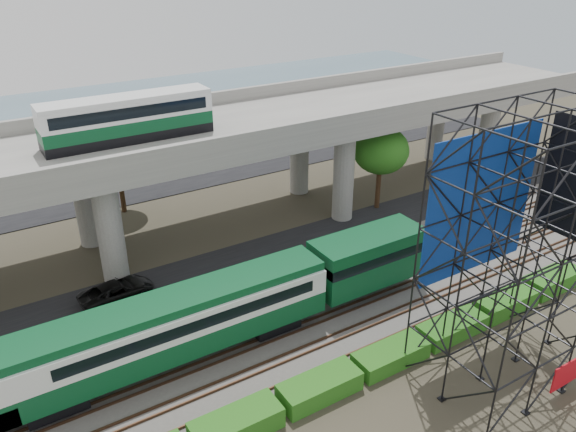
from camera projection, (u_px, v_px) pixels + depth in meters
ground at (333, 329)px, 35.53m from camera, size 140.00×140.00×0.00m
ballast_bed at (315, 312)px, 37.01m from camera, size 90.00×12.00×0.20m
service_road at (253, 257)px, 43.52m from camera, size 90.00×5.00×0.08m
parking_lot at (151, 165)px, 61.46m from camera, size 90.00×18.00×0.08m
harbor_water at (97, 117)px, 78.27m from camera, size 140.00×40.00×0.03m
rail_tracks at (315, 310)px, 36.93m from camera, size 90.00×9.52×0.16m
commuter_train at (206, 314)px, 32.16m from camera, size 29.30×3.06×4.30m
overpass at (211, 139)px, 43.89m from camera, size 80.00×12.00×12.40m
scaffold_tower at (522, 256)px, 28.94m from camera, size 9.36×6.36×15.00m
hedge_strip at (391, 355)px, 32.47m from camera, size 34.60×1.80×1.20m
trees at (163, 180)px, 43.21m from camera, size 40.94×16.94×7.69m
suv at (117, 291)px, 38.00m from camera, size 5.25×2.91×1.39m
parked_cars at (156, 160)px, 60.99m from camera, size 33.92×9.65×1.31m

